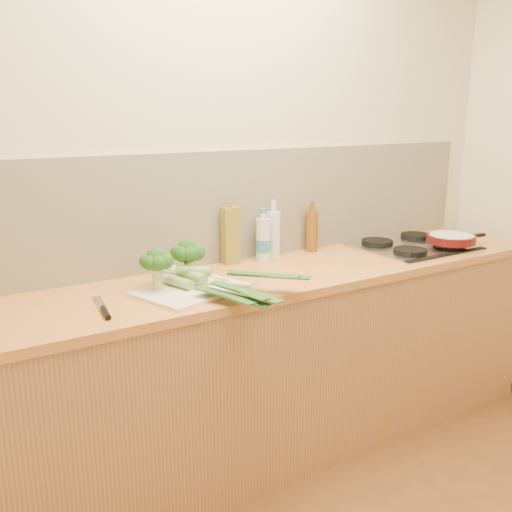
{
  "coord_description": "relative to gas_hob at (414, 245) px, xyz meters",
  "views": [
    {
      "loc": [
        -1.3,
        -0.9,
        1.62
      ],
      "look_at": [
        -0.05,
        1.1,
        1.02
      ],
      "focal_mm": 40.0,
      "sensor_mm": 36.0,
      "label": 1
    }
  ],
  "objects": [
    {
      "name": "room_shell",
      "position": [
        -1.02,
        0.29,
        0.26
      ],
      "size": [
        3.5,
        3.5,
        3.5
      ],
      "color": "beige",
      "rests_on": "ground"
    },
    {
      "name": "counter",
      "position": [
        -1.02,
        0.0,
        -0.46
      ],
      "size": [
        3.2,
        0.62,
        0.9
      ],
      "color": "#AD7248",
      "rests_on": "ground"
    },
    {
      "name": "gas_hob",
      "position": [
        0.0,
        0.0,
        0.0
      ],
      "size": [
        0.58,
        0.5,
        0.04
      ],
      "color": "silver",
      "rests_on": "counter"
    },
    {
      "name": "chopping_board",
      "position": [
        -1.36,
        -0.05,
        -0.01
      ],
      "size": [
        0.5,
        0.43,
        0.01
      ],
      "primitive_type": "cube",
      "rotation": [
        0.0,
        0.0,
        0.31
      ],
      "color": "white",
      "rests_on": "counter"
    },
    {
      "name": "broccoli_left",
      "position": [
        -1.48,
        0.01,
        0.12
      ],
      "size": [
        0.14,
        0.14,
        0.18
      ],
      "color": "#9AB96C",
      "rests_on": "chopping_board"
    },
    {
      "name": "broccoli_right",
      "position": [
        -1.31,
        0.07,
        0.12
      ],
      "size": [
        0.15,
        0.15,
        0.18
      ],
      "color": "#9AB96C",
      "rests_on": "chopping_board"
    },
    {
      "name": "leek_front",
      "position": [
        -1.37,
        -0.1,
        0.02
      ],
      "size": [
        0.23,
        0.62,
        0.04
      ],
      "rotation": [
        0.0,
        0.0,
        0.3
      ],
      "color": "white",
      "rests_on": "chopping_board"
    },
    {
      "name": "leek_mid",
      "position": [
        -1.32,
        -0.08,
        0.04
      ],
      "size": [
        0.21,
        0.7,
        0.04
      ],
      "rotation": [
        0.0,
        0.0,
        0.23
      ],
      "color": "white",
      "rests_on": "chopping_board"
    },
    {
      "name": "leek_back",
      "position": [
        -1.27,
        -0.06,
        0.06
      ],
      "size": [
        0.51,
        0.52,
        0.04
      ],
      "rotation": [
        0.0,
        0.0,
        0.78
      ],
      "color": "white",
      "rests_on": "chopping_board"
    },
    {
      "name": "chefs_knife",
      "position": [
        -1.74,
        -0.12,
        -0.01
      ],
      "size": [
        0.07,
        0.29,
        0.02
      ],
      "rotation": [
        0.0,
        0.0,
        -0.14
      ],
      "color": "silver",
      "rests_on": "counter"
    },
    {
      "name": "skillet",
      "position": [
        0.14,
        -0.13,
        0.05
      ],
      "size": [
        0.37,
        0.26,
        0.04
      ],
      "rotation": [
        0.0,
        0.0,
        -0.09
      ],
      "color": "#4B0D0C",
      "rests_on": "gas_hob"
    },
    {
      "name": "oil_tin",
      "position": [
        -1.0,
        0.24,
        0.13
      ],
      "size": [
        0.08,
        0.05,
        0.31
      ],
      "color": "olive",
      "rests_on": "counter"
    },
    {
      "name": "glass_bottle",
      "position": [
        -0.75,
        0.24,
        0.11
      ],
      "size": [
        0.07,
        0.07,
        0.29
      ],
      "color": "silver",
      "rests_on": "counter"
    },
    {
      "name": "amber_bottle",
      "position": [
        -0.51,
        0.24,
        0.1
      ],
      "size": [
        0.06,
        0.06,
        0.26
      ],
      "color": "brown",
      "rests_on": "counter"
    },
    {
      "name": "water_bottle",
      "position": [
        -0.83,
        0.22,
        0.08
      ],
      "size": [
        0.08,
        0.08,
        0.24
      ],
      "color": "silver",
      "rests_on": "counter"
    }
  ]
}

